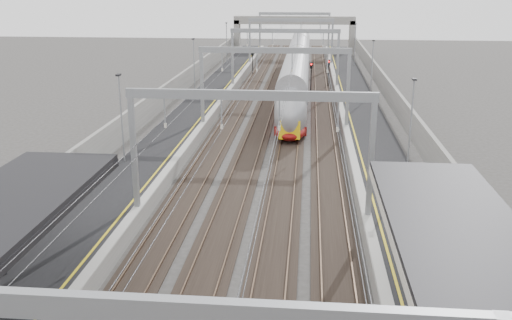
# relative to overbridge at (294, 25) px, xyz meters

# --- Properties ---
(platform_left) EXTENTS (4.00, 120.00, 1.00)m
(platform_left) POSITION_rel_overbridge_xyz_m (-8.00, -55.00, -4.81)
(platform_left) COLOR black
(platform_left) RESTS_ON ground
(platform_right) EXTENTS (4.00, 120.00, 1.00)m
(platform_right) POSITION_rel_overbridge_xyz_m (8.00, -55.00, -4.81)
(platform_right) COLOR black
(platform_right) RESTS_ON ground
(tracks) EXTENTS (11.40, 140.00, 0.20)m
(tracks) POSITION_rel_overbridge_xyz_m (0.00, -55.00, -5.26)
(tracks) COLOR black
(tracks) RESTS_ON ground
(overhead_line) EXTENTS (13.00, 140.00, 6.60)m
(overhead_line) POSITION_rel_overbridge_xyz_m (0.00, -48.38, 0.83)
(overhead_line) COLOR gray
(overhead_line) RESTS_ON platform_left
(overbridge) EXTENTS (22.00, 2.20, 6.90)m
(overbridge) POSITION_rel_overbridge_xyz_m (0.00, 0.00, 0.00)
(overbridge) COLOR slate
(overbridge) RESTS_ON ground
(wall_left) EXTENTS (0.30, 120.00, 3.20)m
(wall_left) POSITION_rel_overbridge_xyz_m (-11.20, -55.00, -3.71)
(wall_left) COLOR slate
(wall_left) RESTS_ON ground
(wall_right) EXTENTS (0.30, 120.00, 3.20)m
(wall_right) POSITION_rel_overbridge_xyz_m (11.20, -55.00, -3.71)
(wall_right) COLOR slate
(wall_right) RESTS_ON ground
(train) EXTENTS (2.78, 50.67, 4.39)m
(train) POSITION_rel_overbridge_xyz_m (1.50, -38.01, -3.16)
(train) COLOR maroon
(train) RESTS_ON ground
(signal_green) EXTENTS (0.32, 0.32, 3.48)m
(signal_green) POSITION_rel_overbridge_xyz_m (-5.20, -24.57, -2.89)
(signal_green) COLOR black
(signal_green) RESTS_ON ground
(signal_red_near) EXTENTS (0.32, 0.32, 3.48)m
(signal_red_near) POSITION_rel_overbridge_xyz_m (3.20, -36.37, -2.89)
(signal_red_near) COLOR black
(signal_red_near) RESTS_ON ground
(signal_red_far) EXTENTS (0.32, 0.32, 3.48)m
(signal_red_far) POSITION_rel_overbridge_xyz_m (5.40, -33.57, -2.89)
(signal_red_far) COLOR black
(signal_red_far) RESTS_ON ground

